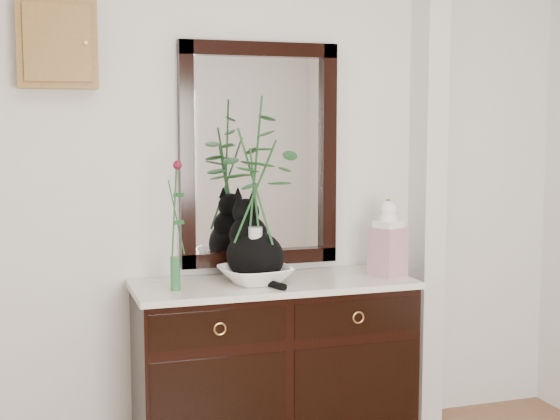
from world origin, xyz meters
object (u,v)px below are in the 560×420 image
object	(u,v)px
sideboard	(274,358)
cat	(255,239)
ginger_jar	(388,237)
lotus_bowl	(255,275)

from	to	relation	value
sideboard	cat	size ratio (longest dim) A/B	3.33
cat	ginger_jar	size ratio (longest dim) A/B	1.04
sideboard	ginger_jar	world-z (taller)	ginger_jar
ginger_jar	cat	bearing A→B (deg)	173.37
lotus_bowl	sideboard	bearing A→B (deg)	16.74
lotus_bowl	ginger_jar	world-z (taller)	ginger_jar
sideboard	cat	distance (m)	0.58
sideboard	lotus_bowl	distance (m)	0.43
sideboard	lotus_bowl	world-z (taller)	lotus_bowl
cat	lotus_bowl	size ratio (longest dim) A/B	1.20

